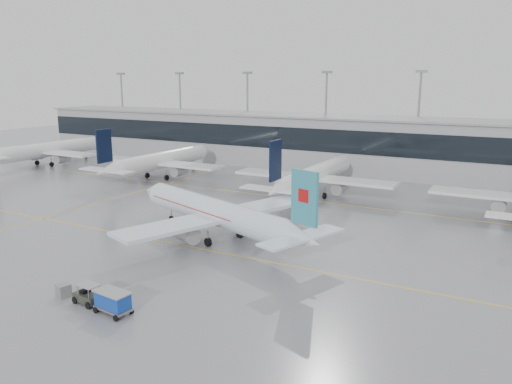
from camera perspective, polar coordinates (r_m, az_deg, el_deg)
The scene contains 15 objects.
ground at distance 61.94m, azimuth -5.34°, elevation -6.67°, with size 320.00×320.00×0.00m, color gray.
taxi_line_main at distance 61.94m, azimuth -5.34°, elevation -6.67°, with size 120.00×0.25×0.01m, color gold.
taxi_line_north at distance 87.40m, azimuth 5.64°, elevation -0.92°, with size 120.00×0.25×0.01m, color gold.
taxi_line_cross at distance 91.55m, azimuth -15.80°, elevation -0.72°, with size 0.25×60.00×0.01m, color gold.
terminal at distance 116.06m, azimuth 11.92°, elevation 5.26°, with size 180.00×15.00×12.00m, color #969699.
terminal_glass at distance 108.71m, azimuth 10.80°, elevation 5.62°, with size 180.00×0.20×5.00m, color black.
terminal_roof at distance 115.45m, azimuth 12.06°, elevation 8.31°, with size 182.00×16.00×0.40m, color gray.
light_masts at distance 121.13m, azimuth 12.91°, elevation 9.00°, with size 156.40×1.00×22.60m.
air_canada_jet at distance 64.84m, azimuth -4.34°, elevation -2.45°, with size 35.15×28.57×11.29m.
parked_jet_a at distance 132.61m, azimuth -22.76°, elevation 4.45°, with size 29.64×36.96×11.72m.
parked_jet_b at distance 107.77m, azimuth -10.93°, elevation 3.51°, with size 29.64×36.96×11.72m.
parked_jet_c at distance 89.96m, azimuth 6.61°, elevation 1.87°, with size 29.64×36.96×11.72m.
baggage_tug at distance 50.18m, azimuth -18.67°, elevation -11.25°, with size 4.07×1.95×1.95m.
baggage_cart at distance 47.30m, azimuth -16.05°, elevation -11.84°, with size 3.61×2.28×2.11m.
gse_unit at distance 52.51m, azimuth -21.15°, elevation -10.43°, with size 1.24×1.15×1.24m, color gray.
Camera 1 is at (32.81, -48.38, 20.48)m, focal length 35.00 mm.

